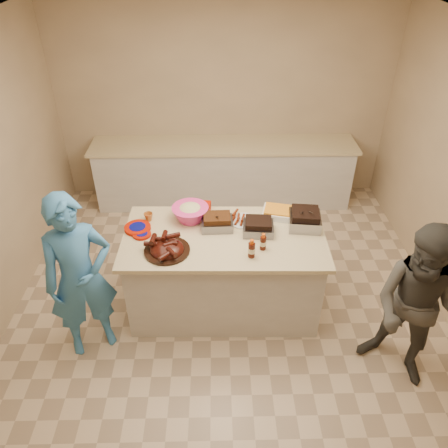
{
  "coord_description": "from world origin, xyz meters",
  "views": [
    {
      "loc": [
        -0.11,
        -3.24,
        3.42
      ],
      "look_at": [
        -0.04,
        0.15,
        1.02
      ],
      "focal_mm": 35.0,
      "sensor_mm": 36.0,
      "label": 1
    }
  ],
  "objects_px": {
    "roasting_pan": "(304,226)",
    "coleslaw_bowl": "(191,220)",
    "bbq_bottle_b": "(263,249)",
    "plastic_cup": "(149,220)",
    "rib_platter": "(167,251)",
    "guest_blue": "(96,341)",
    "bbq_bottle_a": "(251,256)",
    "guest_gray": "(396,370)",
    "mustard_bottle": "(202,222)",
    "island": "(224,304)"
  },
  "relations": [
    {
      "from": "mustard_bottle",
      "to": "guest_blue",
      "type": "relative_size",
      "value": 0.06
    },
    {
      "from": "bbq_bottle_b",
      "to": "plastic_cup",
      "type": "xyz_separation_m",
      "value": [
        -1.1,
        0.48,
        0.0
      ]
    },
    {
      "from": "mustard_bottle",
      "to": "plastic_cup",
      "type": "bearing_deg",
      "value": 175.04
    },
    {
      "from": "rib_platter",
      "to": "mustard_bottle",
      "type": "distance_m",
      "value": 0.55
    },
    {
      "from": "island",
      "to": "rib_platter",
      "type": "relative_size",
      "value": 4.61
    },
    {
      "from": "bbq_bottle_a",
      "to": "plastic_cup",
      "type": "distance_m",
      "value": 1.15
    },
    {
      "from": "coleslaw_bowl",
      "to": "mustard_bottle",
      "type": "relative_size",
      "value": 3.4
    },
    {
      "from": "island",
      "to": "plastic_cup",
      "type": "distance_m",
      "value": 1.22
    },
    {
      "from": "bbq_bottle_b",
      "to": "guest_blue",
      "type": "height_order",
      "value": "bbq_bottle_b"
    },
    {
      "from": "coleslaw_bowl",
      "to": "guest_blue",
      "type": "distance_m",
      "value": 1.52
    },
    {
      "from": "rib_platter",
      "to": "guest_blue",
      "type": "height_order",
      "value": "rib_platter"
    },
    {
      "from": "roasting_pan",
      "to": "bbq_bottle_a",
      "type": "bearing_deg",
      "value": -133.55
    },
    {
      "from": "roasting_pan",
      "to": "guest_gray",
      "type": "bearing_deg",
      "value": -45.86
    },
    {
      "from": "island",
      "to": "bbq_bottle_a",
      "type": "xyz_separation_m",
      "value": [
        0.24,
        -0.32,
        0.92
      ]
    },
    {
      "from": "bbq_bottle_a",
      "to": "guest_blue",
      "type": "bearing_deg",
      "value": -173.71
    },
    {
      "from": "roasting_pan",
      "to": "bbq_bottle_b",
      "type": "bearing_deg",
      "value": -134.66
    },
    {
      "from": "mustard_bottle",
      "to": "guest_blue",
      "type": "xyz_separation_m",
      "value": [
        -1.05,
        -0.71,
        -0.92
      ]
    },
    {
      "from": "coleslaw_bowl",
      "to": "guest_gray",
      "type": "bearing_deg",
      "value": -31.23
    },
    {
      "from": "mustard_bottle",
      "to": "guest_gray",
      "type": "height_order",
      "value": "mustard_bottle"
    },
    {
      "from": "island",
      "to": "coleslaw_bowl",
      "type": "relative_size",
      "value": 5.28
    },
    {
      "from": "roasting_pan",
      "to": "mustard_bottle",
      "type": "bearing_deg",
      "value": -178.09
    },
    {
      "from": "plastic_cup",
      "to": "guest_gray",
      "type": "height_order",
      "value": "plastic_cup"
    },
    {
      "from": "bbq_bottle_a",
      "to": "guest_gray",
      "type": "distance_m",
      "value": 1.71
    },
    {
      "from": "guest_blue",
      "to": "island",
      "type": "bearing_deg",
      "value": -4.6
    },
    {
      "from": "roasting_pan",
      "to": "plastic_cup",
      "type": "bearing_deg",
      "value": -178.12
    },
    {
      "from": "rib_platter",
      "to": "mustard_bottle",
      "type": "height_order",
      "value": "rib_platter"
    },
    {
      "from": "roasting_pan",
      "to": "bbq_bottle_b",
      "type": "xyz_separation_m",
      "value": [
        -0.44,
        -0.35,
        0.0
      ]
    },
    {
      "from": "plastic_cup",
      "to": "guest_blue",
      "type": "distance_m",
      "value": 1.3
    },
    {
      "from": "rib_platter",
      "to": "bbq_bottle_b",
      "type": "relative_size",
      "value": 2.49
    },
    {
      "from": "island",
      "to": "guest_blue",
      "type": "relative_size",
      "value": 1.16
    },
    {
      "from": "island",
      "to": "coleslaw_bowl",
      "type": "distance_m",
      "value": 1.01
    },
    {
      "from": "bbq_bottle_b",
      "to": "rib_platter",
      "type": "bearing_deg",
      "value": -178.83
    },
    {
      "from": "island",
      "to": "mustard_bottle",
      "type": "height_order",
      "value": "mustard_bottle"
    },
    {
      "from": "bbq_bottle_a",
      "to": "plastic_cup",
      "type": "height_order",
      "value": "bbq_bottle_a"
    },
    {
      "from": "roasting_pan",
      "to": "coleslaw_bowl",
      "type": "relative_size",
      "value": 0.83
    },
    {
      "from": "bbq_bottle_a",
      "to": "guest_gray",
      "type": "relative_size",
      "value": 0.12
    },
    {
      "from": "guest_blue",
      "to": "rib_platter",
      "type": "bearing_deg",
      "value": -6.57
    },
    {
      "from": "roasting_pan",
      "to": "guest_gray",
      "type": "relative_size",
      "value": 0.19
    },
    {
      "from": "island",
      "to": "guest_gray",
      "type": "bearing_deg",
      "value": -28.01
    },
    {
      "from": "plastic_cup",
      "to": "guest_gray",
      "type": "bearing_deg",
      "value": -26.35
    },
    {
      "from": "rib_platter",
      "to": "roasting_pan",
      "type": "relative_size",
      "value": 1.39
    },
    {
      "from": "island",
      "to": "bbq_bottle_b",
      "type": "xyz_separation_m",
      "value": [
        0.35,
        -0.21,
        0.92
      ]
    },
    {
      "from": "bbq_bottle_a",
      "to": "bbq_bottle_b",
      "type": "xyz_separation_m",
      "value": [
        0.11,
        0.11,
        0.0
      ]
    },
    {
      "from": "coleslaw_bowl",
      "to": "bbq_bottle_a",
      "type": "distance_m",
      "value": 0.82
    },
    {
      "from": "roasting_pan",
      "to": "mustard_bottle",
      "type": "distance_m",
      "value": 1.01
    },
    {
      "from": "roasting_pan",
      "to": "bbq_bottle_b",
      "type": "height_order",
      "value": "bbq_bottle_b"
    },
    {
      "from": "island",
      "to": "coleslaw_bowl",
      "type": "bearing_deg",
      "value": 141.58
    },
    {
      "from": "bbq_bottle_b",
      "to": "plastic_cup",
      "type": "distance_m",
      "value": 1.2
    },
    {
      "from": "mustard_bottle",
      "to": "guest_gray",
      "type": "xyz_separation_m",
      "value": [
        1.78,
        -1.1,
        -0.92
      ]
    },
    {
      "from": "island",
      "to": "plastic_cup",
      "type": "xyz_separation_m",
      "value": [
        -0.75,
        0.27,
        0.92
      ]
    }
  ]
}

